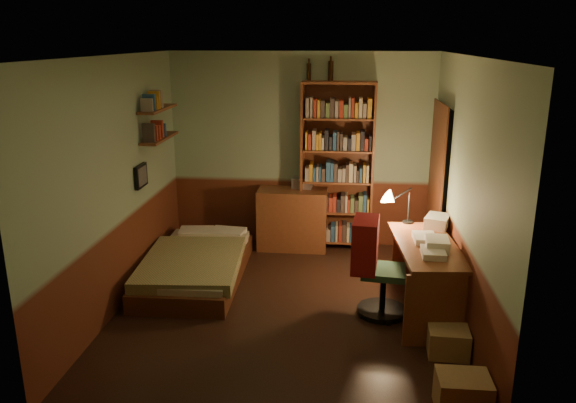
# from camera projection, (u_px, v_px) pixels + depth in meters

# --- Properties ---
(floor) EXTENTS (3.50, 4.00, 0.02)m
(floor) POSITION_uv_depth(u_px,v_px,m) (286.00, 308.00, 6.00)
(floor) COLOR black
(floor) RESTS_ON ground
(ceiling) EXTENTS (3.50, 4.00, 0.02)m
(ceiling) POSITION_uv_depth(u_px,v_px,m) (285.00, 55.00, 5.26)
(ceiling) COLOR silver
(ceiling) RESTS_ON wall_back
(wall_back) EXTENTS (3.50, 0.02, 2.60)m
(wall_back) POSITION_uv_depth(u_px,v_px,m) (301.00, 151.00, 7.55)
(wall_back) COLOR gray
(wall_back) RESTS_ON ground
(wall_left) EXTENTS (0.02, 4.00, 2.60)m
(wall_left) POSITION_uv_depth(u_px,v_px,m) (116.00, 185.00, 5.80)
(wall_left) COLOR gray
(wall_left) RESTS_ON ground
(wall_right) EXTENTS (0.02, 4.00, 2.60)m
(wall_right) POSITION_uv_depth(u_px,v_px,m) (465.00, 194.00, 5.46)
(wall_right) COLOR gray
(wall_right) RESTS_ON ground
(wall_front) EXTENTS (3.50, 0.02, 2.60)m
(wall_front) POSITION_uv_depth(u_px,v_px,m) (253.00, 268.00, 3.71)
(wall_front) COLOR gray
(wall_front) RESTS_ON ground
(doorway) EXTENTS (0.06, 0.90, 2.00)m
(doorway) POSITION_uv_depth(u_px,v_px,m) (438.00, 189.00, 6.79)
(doorway) COLOR black
(doorway) RESTS_ON ground
(door_trim) EXTENTS (0.02, 0.98, 2.08)m
(door_trim) POSITION_uv_depth(u_px,v_px,m) (435.00, 189.00, 6.79)
(door_trim) COLOR #472212
(door_trim) RESTS_ON ground
(bed) EXTENTS (1.07, 1.96, 0.58)m
(bed) POSITION_uv_depth(u_px,v_px,m) (196.00, 256.00, 6.62)
(bed) COLOR #626C3C
(bed) RESTS_ON ground
(dresser) EXTENTS (0.92, 0.46, 0.82)m
(dresser) POSITION_uv_depth(u_px,v_px,m) (292.00, 219.00, 7.57)
(dresser) COLOR brown
(dresser) RESTS_ON ground
(mini_stereo) EXTENTS (0.28, 0.22, 0.14)m
(mini_stereo) POSITION_uv_depth(u_px,v_px,m) (302.00, 183.00, 7.54)
(mini_stereo) COLOR #B2B2B7
(mini_stereo) RESTS_ON dresser
(bookshelf) EXTENTS (0.97, 0.34, 2.23)m
(bookshelf) POSITION_uv_depth(u_px,v_px,m) (337.00, 168.00, 7.40)
(bookshelf) COLOR brown
(bookshelf) RESTS_ON ground
(bottle_left) EXTENTS (0.06, 0.06, 0.22)m
(bottle_left) POSITION_uv_depth(u_px,v_px,m) (309.00, 72.00, 7.19)
(bottle_left) COLOR black
(bottle_left) RESTS_ON bookshelf
(bottle_right) EXTENTS (0.09, 0.09, 0.25)m
(bottle_right) POSITION_uv_depth(u_px,v_px,m) (331.00, 71.00, 7.16)
(bottle_right) COLOR black
(bottle_right) RESTS_ON bookshelf
(desk) EXTENTS (0.70, 1.45, 0.75)m
(desk) POSITION_uv_depth(u_px,v_px,m) (425.00, 278.00, 5.79)
(desk) COLOR brown
(desk) RESTS_ON ground
(paper_stack) EXTENTS (0.33, 0.38, 0.13)m
(paper_stack) POSITION_uv_depth(u_px,v_px,m) (437.00, 221.00, 6.18)
(paper_stack) COLOR silver
(paper_stack) RESTS_ON desk
(desk_lamp) EXTENTS (0.24, 0.24, 0.63)m
(desk_lamp) POSITION_uv_depth(u_px,v_px,m) (409.00, 196.00, 6.24)
(desk_lamp) COLOR black
(desk_lamp) RESTS_ON desk
(office_chair) EXTENTS (0.61, 0.55, 1.12)m
(office_chair) POSITION_uv_depth(u_px,v_px,m) (384.00, 264.00, 5.69)
(office_chair) COLOR #2B5237
(office_chair) RESTS_ON ground
(red_jacket) EXTENTS (0.41, 0.51, 0.54)m
(red_jacket) POSITION_uv_depth(u_px,v_px,m) (361.00, 182.00, 5.57)
(red_jacket) COLOR maroon
(red_jacket) RESTS_ON office_chair
(wall_shelf_lower) EXTENTS (0.20, 0.90, 0.03)m
(wall_shelf_lower) POSITION_uv_depth(u_px,v_px,m) (160.00, 138.00, 6.75)
(wall_shelf_lower) COLOR brown
(wall_shelf_lower) RESTS_ON wall_left
(wall_shelf_upper) EXTENTS (0.20, 0.90, 0.03)m
(wall_shelf_upper) POSITION_uv_depth(u_px,v_px,m) (158.00, 109.00, 6.65)
(wall_shelf_upper) COLOR brown
(wall_shelf_upper) RESTS_ON wall_left
(framed_picture) EXTENTS (0.04, 0.32, 0.26)m
(framed_picture) POSITION_uv_depth(u_px,v_px,m) (141.00, 176.00, 6.38)
(framed_picture) COLOR black
(framed_picture) RESTS_ON wall_left
(cardboard_box_a) EXTENTS (0.40, 0.32, 0.30)m
(cardboard_box_a) POSITION_uv_depth(u_px,v_px,m) (463.00, 394.00, 4.28)
(cardboard_box_a) COLOR #A48956
(cardboard_box_a) RESTS_ON ground
(cardboard_box_b) EXTENTS (0.37, 0.31, 0.25)m
(cardboard_box_b) POSITION_uv_depth(u_px,v_px,m) (448.00, 342.00, 5.06)
(cardboard_box_b) COLOR #A48956
(cardboard_box_b) RESTS_ON ground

